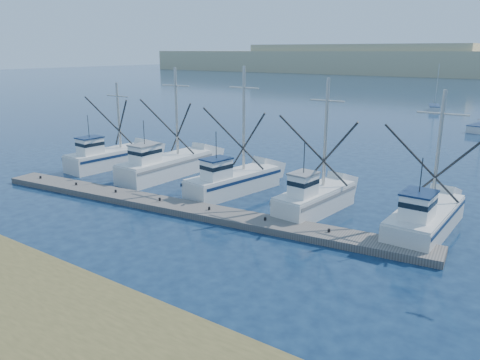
% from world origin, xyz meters
% --- Properties ---
extents(ground, '(500.00, 500.00, 0.00)m').
position_xyz_m(ground, '(0.00, 0.00, 0.00)').
color(ground, '#0C1D38').
rests_on(ground, ground).
extents(floating_dock, '(32.33, 5.85, 0.43)m').
position_xyz_m(floating_dock, '(-6.65, 6.33, 0.22)').
color(floating_dock, slate).
rests_on(floating_dock, ground).
extents(trawler_fleet, '(30.88, 9.14, 9.27)m').
position_xyz_m(trawler_fleet, '(-7.37, 11.49, 0.97)').
color(trawler_fleet, silver).
rests_on(trawler_fleet, ground).
extents(sailboat_far, '(2.97, 5.77, 8.10)m').
position_xyz_m(sailboat_far, '(-6.43, 72.28, 0.50)').
color(sailboat_far, silver).
rests_on(sailboat_far, ground).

